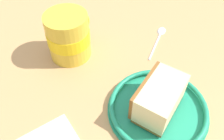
# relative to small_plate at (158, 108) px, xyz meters

# --- Properties ---
(ground_plane) EXTENTS (1.55, 1.55, 0.03)m
(ground_plane) POSITION_rel_small_plate_xyz_m (0.11, 0.02, -0.02)
(ground_plane) COLOR tan
(small_plate) EXTENTS (0.18, 0.18, 0.02)m
(small_plate) POSITION_rel_small_plate_xyz_m (0.00, 0.00, 0.00)
(small_plate) COLOR #1E8C66
(small_plate) RESTS_ON ground_plane
(cake_slice) EXTENTS (0.09, 0.12, 0.06)m
(cake_slice) POSITION_rel_small_plate_xyz_m (0.00, 0.00, 0.03)
(cake_slice) COLOR brown
(cake_slice) RESTS_ON small_plate
(tea_mug) EXTENTS (0.09, 0.11, 0.10)m
(tea_mug) POSITION_rel_small_plate_xyz_m (0.23, 0.04, 0.04)
(tea_mug) COLOR gold
(tea_mug) RESTS_ON ground_plane
(teaspoon) EXTENTS (0.07, 0.11, 0.01)m
(teaspoon) POSITION_rel_small_plate_xyz_m (0.15, -0.16, -0.00)
(teaspoon) COLOR silver
(teaspoon) RESTS_ON ground_plane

